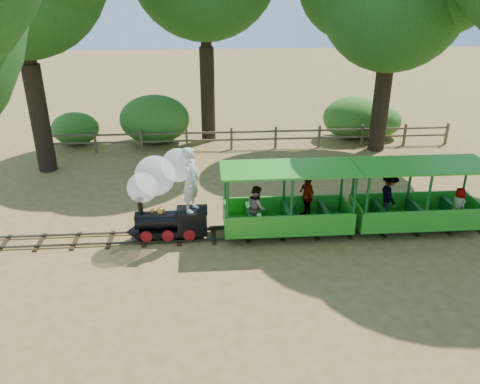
{
  "coord_description": "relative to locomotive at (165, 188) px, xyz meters",
  "views": [
    {
      "loc": [
        -2.15,
        -12.11,
        6.78
      ],
      "look_at": [
        -1.19,
        0.5,
        1.19
      ],
      "focal_mm": 35.0,
      "sensor_mm": 36.0,
      "label": 1
    }
  ],
  "objects": [
    {
      "name": "locomotive",
      "position": [
        0.0,
        0.0,
        0.0
      ],
      "size": [
        2.38,
        1.12,
        2.83
      ],
      "color": "black",
      "rests_on": "ground"
    },
    {
      "name": "carriage_front",
      "position": [
        3.41,
        -0.06,
        -0.73
      ],
      "size": [
        3.86,
        1.58,
        2.01
      ],
      "color": "green",
      "rests_on": "track"
    },
    {
      "name": "shrub_west",
      "position": [
        -4.81,
        9.24,
        -0.83
      ],
      "size": [
        2.17,
        1.67,
        1.5
      ],
      "primitive_type": "ellipsoid",
      "color": "#2D6B1E",
      "rests_on": "ground"
    },
    {
      "name": "track",
      "position": [
        3.33,
        -0.06,
        -1.51
      ],
      "size": [
        22.0,
        1.0,
        0.1
      ],
      "color": "#3F3D3A",
      "rests_on": "ground"
    },
    {
      "name": "ground",
      "position": [
        3.33,
        -0.06,
        -1.58
      ],
      "size": [
        90.0,
        90.0,
        0.0
      ],
      "primitive_type": "plane",
      "color": "#A58147",
      "rests_on": "ground"
    },
    {
      "name": "shrub_mid_e",
      "position": [
        9.48,
        9.24,
        -0.79
      ],
      "size": [
        2.29,
        1.76,
        1.58
      ],
      "primitive_type": "ellipsoid",
      "color": "#2D6B1E",
      "rests_on": "ground"
    },
    {
      "name": "shrub_mid_w",
      "position": [
        -1.15,
        9.24,
        -0.46
      ],
      "size": [
        3.23,
        2.48,
        2.24
      ],
      "primitive_type": "ellipsoid",
      "color": "#2D6B1E",
      "rests_on": "ground"
    },
    {
      "name": "shrub_east",
      "position": [
        8.25,
        9.24,
        -0.57
      ],
      "size": [
        2.91,
        2.24,
        2.02
      ],
      "primitive_type": "ellipsoid",
      "color": "#2D6B1E",
      "rests_on": "ground"
    },
    {
      "name": "fence",
      "position": [
        3.33,
        7.94,
        -1.0
      ],
      "size": [
        18.1,
        0.1,
        1.0
      ],
      "color": "brown",
      "rests_on": "ground"
    },
    {
      "name": "carriage_rear",
      "position": [
        7.27,
        -0.02,
        -0.74
      ],
      "size": [
        3.86,
        1.58,
        2.01
      ],
      "color": "green",
      "rests_on": "track"
    }
  ]
}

